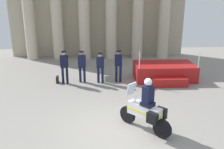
{
  "coord_description": "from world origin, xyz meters",
  "views": [
    {
      "loc": [
        -0.65,
        -7.32,
        4.41
      ],
      "look_at": [
        -0.15,
        2.57,
        1.23
      ],
      "focal_mm": 39.33,
      "sensor_mm": 36.0,
      "label": 1
    }
  ],
  "objects_px": {
    "officer_in_row_1": "(82,64)",
    "officer_in_row_3": "(118,64)",
    "motorcycle_with_rider": "(146,109)",
    "briefcase_on_ground": "(57,79)",
    "reviewing_stand": "(164,72)",
    "officer_in_row_0": "(64,65)",
    "officer_in_row_2": "(100,65)"
  },
  "relations": [
    {
      "from": "officer_in_row_3",
      "to": "briefcase_on_ground",
      "type": "distance_m",
      "value": 3.34
    },
    {
      "from": "officer_in_row_3",
      "to": "motorcycle_with_rider",
      "type": "relative_size",
      "value": 0.9
    },
    {
      "from": "officer_in_row_1",
      "to": "officer_in_row_3",
      "type": "bearing_deg",
      "value": -174.44
    },
    {
      "from": "officer_in_row_0",
      "to": "briefcase_on_ground",
      "type": "bearing_deg",
      "value": -9.02
    },
    {
      "from": "reviewing_stand",
      "to": "officer_in_row_1",
      "type": "xyz_separation_m",
      "value": [
        -4.48,
        -0.24,
        0.58
      ]
    },
    {
      "from": "reviewing_stand",
      "to": "briefcase_on_ground",
      "type": "xyz_separation_m",
      "value": [
        -5.8,
        -0.27,
        -0.24
      ]
    },
    {
      "from": "officer_in_row_1",
      "to": "briefcase_on_ground",
      "type": "distance_m",
      "value": 1.56
    },
    {
      "from": "officer_in_row_0",
      "to": "motorcycle_with_rider",
      "type": "distance_m",
      "value": 5.97
    },
    {
      "from": "officer_in_row_1",
      "to": "motorcycle_with_rider",
      "type": "xyz_separation_m",
      "value": [
        2.47,
        -5.08,
        -0.2
      ]
    },
    {
      "from": "reviewing_stand",
      "to": "officer_in_row_2",
      "type": "relative_size",
      "value": 2.0
    },
    {
      "from": "reviewing_stand",
      "to": "officer_in_row_0",
      "type": "distance_m",
      "value": 5.42
    },
    {
      "from": "officer_in_row_0",
      "to": "briefcase_on_ground",
      "type": "relative_size",
      "value": 4.83
    },
    {
      "from": "officer_in_row_1",
      "to": "officer_in_row_2",
      "type": "distance_m",
      "value": 0.97
    },
    {
      "from": "officer_in_row_1",
      "to": "officer_in_row_3",
      "type": "distance_m",
      "value": 1.91
    },
    {
      "from": "officer_in_row_2",
      "to": "officer_in_row_3",
      "type": "xyz_separation_m",
      "value": [
        0.95,
        0.06,
        0.06
      ]
    },
    {
      "from": "officer_in_row_3",
      "to": "briefcase_on_ground",
      "type": "relative_size",
      "value": 4.76
    },
    {
      "from": "motorcycle_with_rider",
      "to": "briefcase_on_ground",
      "type": "relative_size",
      "value": 5.28
    },
    {
      "from": "officer_in_row_0",
      "to": "officer_in_row_2",
      "type": "bearing_deg",
      "value": -171.58
    },
    {
      "from": "briefcase_on_ground",
      "to": "officer_in_row_3",
      "type": "bearing_deg",
      "value": -0.43
    },
    {
      "from": "reviewing_stand",
      "to": "motorcycle_with_rider",
      "type": "xyz_separation_m",
      "value": [
        -2.01,
        -5.32,
        0.38
      ]
    },
    {
      "from": "officer_in_row_2",
      "to": "officer_in_row_3",
      "type": "height_order",
      "value": "officer_in_row_3"
    },
    {
      "from": "officer_in_row_2",
      "to": "motorcycle_with_rider",
      "type": "height_order",
      "value": "motorcycle_with_rider"
    },
    {
      "from": "reviewing_stand",
      "to": "motorcycle_with_rider",
      "type": "bearing_deg",
      "value": -110.65
    },
    {
      "from": "reviewing_stand",
      "to": "briefcase_on_ground",
      "type": "relative_size",
      "value": 8.96
    },
    {
      "from": "officer_in_row_1",
      "to": "motorcycle_with_rider",
      "type": "relative_size",
      "value": 0.89
    },
    {
      "from": "reviewing_stand",
      "to": "officer_in_row_2",
      "type": "height_order",
      "value": "reviewing_stand"
    },
    {
      "from": "reviewing_stand",
      "to": "briefcase_on_ground",
      "type": "distance_m",
      "value": 5.81
    },
    {
      "from": "briefcase_on_ground",
      "to": "reviewing_stand",
      "type": "bearing_deg",
      "value": 2.69
    },
    {
      "from": "officer_in_row_0",
      "to": "officer_in_row_1",
      "type": "bearing_deg",
      "value": -162.95
    },
    {
      "from": "reviewing_stand",
      "to": "officer_in_row_1",
      "type": "bearing_deg",
      "value": -176.9
    },
    {
      "from": "reviewing_stand",
      "to": "officer_in_row_1",
      "type": "height_order",
      "value": "reviewing_stand"
    },
    {
      "from": "officer_in_row_1",
      "to": "officer_in_row_3",
      "type": "height_order",
      "value": "officer_in_row_3"
    }
  ]
}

